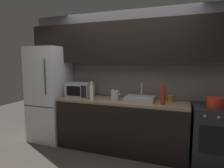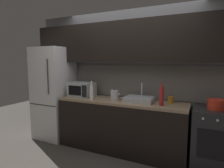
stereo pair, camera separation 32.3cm
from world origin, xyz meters
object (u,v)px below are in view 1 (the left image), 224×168
at_px(microwave, 80,90).
at_px(kettle, 115,95).
at_px(wine_bottle_white, 92,92).
at_px(oven_range, 213,136).
at_px(mug_amber, 170,99).
at_px(refrigerator, 50,94).
at_px(cooking_pot, 215,102).
at_px(wine_bottle_red, 163,95).

height_order(microwave, kettle, microwave).
relative_size(microwave, wine_bottle_white, 1.37).
relative_size(oven_range, kettle, 4.48).
relative_size(kettle, mug_amber, 1.90).
distance_m(refrigerator, mug_amber, 2.31).
bearing_deg(mug_amber, microwave, -175.52).
height_order(kettle, mug_amber, kettle).
bearing_deg(oven_range, wine_bottle_white, -174.31).
xyz_separation_m(refrigerator, cooking_pot, (2.94, 0.00, 0.05)).
bearing_deg(kettle, refrigerator, 178.20).
bearing_deg(microwave, wine_bottle_white, -31.63).
height_order(kettle, wine_bottle_white, wine_bottle_white).
bearing_deg(mug_amber, refrigerator, -176.38).
relative_size(microwave, kettle, 2.29).
xyz_separation_m(wine_bottle_red, mug_amber, (0.10, 0.26, -0.10)).
bearing_deg(kettle, cooking_pot, 1.63).
height_order(oven_range, wine_bottle_red, wine_bottle_red).
xyz_separation_m(wine_bottle_white, cooking_pot, (1.92, 0.19, -0.07)).
bearing_deg(cooking_pot, microwave, 179.54).
bearing_deg(microwave, oven_range, -0.50).
bearing_deg(microwave, cooking_pot, -0.46).
bearing_deg(oven_range, microwave, 179.50).
bearing_deg(oven_range, wine_bottle_red, -171.62).
bearing_deg(cooking_pot, wine_bottle_white, -174.25).
bearing_deg(cooking_pot, wine_bottle_red, -171.47).
height_order(microwave, wine_bottle_red, wine_bottle_red).
height_order(refrigerator, mug_amber, refrigerator).
relative_size(wine_bottle_red, cooking_pot, 1.52).
xyz_separation_m(refrigerator, wine_bottle_white, (1.02, -0.19, 0.12)).
height_order(mug_amber, cooking_pot, cooking_pot).
relative_size(kettle, wine_bottle_red, 0.56).
relative_size(refrigerator, kettle, 9.17).
bearing_deg(wine_bottle_white, cooking_pot, 5.75).
height_order(oven_range, cooking_pot, cooking_pot).
bearing_deg(refrigerator, wine_bottle_white, -10.68).
relative_size(oven_range, mug_amber, 8.51).
bearing_deg(refrigerator, kettle, -1.80).
bearing_deg(kettle, wine_bottle_white, -158.11).
bearing_deg(oven_range, mug_amber, 167.12).
bearing_deg(wine_bottle_red, wine_bottle_white, -176.00).
distance_m(wine_bottle_red, mug_amber, 0.29).
relative_size(oven_range, cooking_pot, 3.82).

